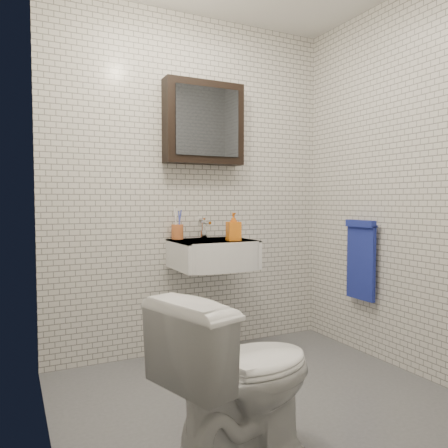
% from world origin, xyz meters
% --- Properties ---
extents(ground, '(2.20, 2.00, 0.01)m').
position_xyz_m(ground, '(0.00, 0.00, 0.01)').
color(ground, '#505358').
rests_on(ground, ground).
extents(room_shell, '(2.22, 2.02, 2.51)m').
position_xyz_m(room_shell, '(0.00, 0.00, 1.47)').
color(room_shell, silver).
rests_on(room_shell, ground).
extents(washbasin, '(0.55, 0.50, 0.20)m').
position_xyz_m(washbasin, '(0.05, 0.73, 0.76)').
color(washbasin, white).
rests_on(washbasin, room_shell).
extents(faucet, '(0.06, 0.20, 0.15)m').
position_xyz_m(faucet, '(0.05, 0.93, 0.92)').
color(faucet, silver).
rests_on(faucet, washbasin).
extents(mirror_cabinet, '(0.60, 0.15, 0.60)m').
position_xyz_m(mirror_cabinet, '(0.05, 0.93, 1.70)').
color(mirror_cabinet, black).
rests_on(mirror_cabinet, room_shell).
extents(towel_rail, '(0.09, 0.30, 0.58)m').
position_xyz_m(towel_rail, '(1.04, 0.35, 0.72)').
color(towel_rail, silver).
rests_on(towel_rail, room_shell).
extents(toothbrush_cup, '(0.11, 0.11, 0.24)m').
position_xyz_m(toothbrush_cup, '(-0.16, 0.94, 0.91)').
color(toothbrush_cup, '#C56431').
rests_on(toothbrush_cup, washbasin).
extents(soap_bottle, '(0.10, 0.10, 0.20)m').
position_xyz_m(soap_bottle, '(0.15, 0.65, 0.95)').
color(soap_bottle, orange).
rests_on(soap_bottle, washbasin).
extents(toilet, '(0.83, 0.62, 0.75)m').
position_xyz_m(toilet, '(-0.37, -0.43, 0.38)').
color(toilet, white).
rests_on(toilet, ground).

